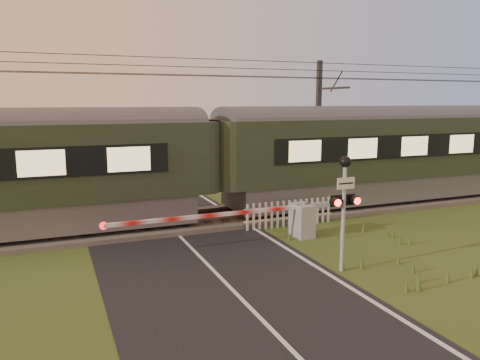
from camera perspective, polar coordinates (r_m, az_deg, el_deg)
name	(u,v)px	position (r m, az deg, el deg)	size (l,w,h in m)	color
ground	(230,288)	(11.88, -1.19, -13.08)	(160.00, 160.00, 0.00)	#3B4B1D
road	(234,291)	(11.69, -0.69, -13.43)	(6.00, 140.00, 0.03)	black
track_bed	(168,223)	(17.78, -8.76, -5.22)	(140.00, 3.40, 0.39)	#47423D
overhead_wires	(164,68)	(17.23, -9.26, 13.30)	(120.00, 0.62, 0.62)	black
train	(210,162)	(17.79, -3.67, 2.24)	(43.40, 2.99, 4.05)	slate
boom_gate	(292,219)	(15.90, 6.34, -4.79)	(7.67, 0.87, 1.16)	gray
crossing_signal	(344,193)	(12.71, 12.60, -1.55)	(0.80, 0.34, 3.16)	gray
picket_fence	(289,213)	(17.36, 6.03, -4.05)	(3.60, 0.08, 0.98)	silver
catenary_mast	(319,128)	(22.33, 9.59, 6.32)	(0.20, 2.45, 6.42)	#2D2D30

